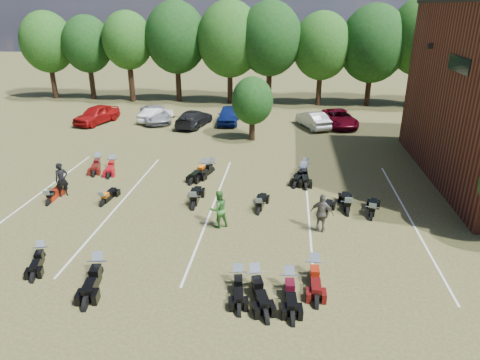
# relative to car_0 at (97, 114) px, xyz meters

# --- Properties ---
(ground) EXTENTS (160.00, 160.00, 0.00)m
(ground) POSITION_rel_car_0_xyz_m (16.31, -19.05, -0.80)
(ground) COLOR brown
(ground) RESTS_ON ground
(car_0) EXTENTS (3.24, 5.07, 1.61)m
(car_0) POSITION_rel_car_0_xyz_m (0.00, 0.00, 0.00)
(car_0) COLOR maroon
(car_0) RESTS_ON ground
(car_1) EXTENTS (2.46, 4.15, 1.29)m
(car_1) POSITION_rel_car_0_xyz_m (5.09, 1.23, -0.16)
(car_1) COLOR silver
(car_1) RESTS_ON ground
(car_2) EXTENTS (4.21, 5.52, 1.39)m
(car_2) POSITION_rel_car_0_xyz_m (5.07, 1.14, -0.11)
(car_2) COLOR gray
(car_2) RESTS_ON ground
(car_3) EXTENTS (2.90, 5.15, 1.41)m
(car_3) POSITION_rel_car_0_xyz_m (8.90, -0.00, -0.10)
(car_3) COLOR black
(car_3) RESTS_ON ground
(car_4) EXTENTS (1.98, 4.50, 1.51)m
(car_4) POSITION_rel_car_0_xyz_m (11.77, 1.35, -0.05)
(car_4) COLOR navy
(car_4) RESTS_ON ground
(car_5) EXTENTS (3.06, 4.53, 1.41)m
(car_5) POSITION_rel_car_0_xyz_m (19.25, 0.67, -0.10)
(car_5) COLOR #B5B6B1
(car_5) RESTS_ON ground
(car_6) EXTENTS (3.22, 5.39, 1.40)m
(car_6) POSITION_rel_car_0_xyz_m (21.59, 1.44, -0.10)
(car_6) COLOR #610516
(car_6) RESTS_ON ground
(car_7) EXTENTS (2.98, 5.55, 1.53)m
(car_7) POSITION_rel_car_0_xyz_m (28.11, -0.24, -0.04)
(car_7) COLOR #3C3C41
(car_7) RESTS_ON ground
(person_black) EXTENTS (0.82, 0.81, 1.92)m
(person_black) POSITION_rel_car_0_xyz_m (4.84, -15.51, 0.15)
(person_black) COLOR black
(person_black) RESTS_ON ground
(person_green) EXTENTS (1.14, 1.08, 1.86)m
(person_green) POSITION_rel_car_0_xyz_m (13.99, -18.12, 0.13)
(person_green) COLOR #32702A
(person_green) RESTS_ON ground
(person_grey) EXTENTS (1.18, 0.73, 1.87)m
(person_grey) POSITION_rel_car_0_xyz_m (18.81, -18.02, 0.13)
(person_grey) COLOR #5B564E
(person_grey) RESTS_ON ground
(motorcycle_1) EXTENTS (1.23, 2.17, 1.15)m
(motorcycle_1) POSITION_rel_car_0_xyz_m (7.10, -21.75, -0.80)
(motorcycle_1) COLOR black
(motorcycle_1) RESTS_ON ground
(motorcycle_2) EXTENTS (1.20, 2.63, 1.41)m
(motorcycle_2) POSITION_rel_car_0_xyz_m (9.98, -22.66, -0.80)
(motorcycle_2) COLOR black
(motorcycle_2) RESTS_ON ground
(motorcycle_3) EXTENTS (1.44, 2.58, 1.37)m
(motorcycle_3) POSITION_rel_car_0_xyz_m (16.09, -22.72, -0.80)
(motorcycle_3) COLOR black
(motorcycle_3) RESTS_ON ground
(motorcycle_4) EXTENTS (0.98, 2.24, 1.21)m
(motorcycle_4) POSITION_rel_car_0_xyz_m (15.44, -22.63, -0.80)
(motorcycle_4) COLOR black
(motorcycle_4) RESTS_ON ground
(motorcycle_5) EXTENTS (0.94, 2.43, 1.33)m
(motorcycle_5) POSITION_rel_car_0_xyz_m (17.35, -22.70, -0.80)
(motorcycle_5) COLOR black
(motorcycle_5) RESTS_ON ground
(motorcycle_6) EXTENTS (0.78, 2.39, 1.33)m
(motorcycle_6) POSITION_rel_car_0_xyz_m (18.31, -21.72, -0.80)
(motorcycle_6) COLOR #4B0B0A
(motorcycle_6) RESTS_ON ground
(motorcycle_7) EXTENTS (0.85, 2.14, 1.17)m
(motorcycle_7) POSITION_rel_car_0_xyz_m (4.57, -16.65, -0.80)
(motorcycle_7) COLOR #971D0B
(motorcycle_7) RESTS_ON ground
(motorcycle_8) EXTENTS (0.81, 2.09, 1.14)m
(motorcycle_8) POSITION_rel_car_0_xyz_m (7.49, -16.44, -0.80)
(motorcycle_8) COLOR black
(motorcycle_8) RESTS_ON ground
(motorcycle_9) EXTENTS (0.91, 2.53, 1.39)m
(motorcycle_9) POSITION_rel_car_0_xyz_m (12.34, -16.26, -0.80)
(motorcycle_9) COLOR black
(motorcycle_9) RESTS_ON ground
(motorcycle_10) EXTENTS (0.92, 2.27, 1.23)m
(motorcycle_10) POSITION_rel_car_0_xyz_m (15.78, -16.45, -0.80)
(motorcycle_10) COLOR black
(motorcycle_10) RESTS_ON ground
(motorcycle_11) EXTENTS (1.20, 2.23, 1.19)m
(motorcycle_11) POSITION_rel_car_0_xyz_m (19.05, -16.75, -0.80)
(motorcycle_11) COLOR black
(motorcycle_11) RESTS_ON ground
(motorcycle_12) EXTENTS (0.86, 2.45, 1.35)m
(motorcycle_12) POSITION_rel_car_0_xyz_m (20.26, -16.04, -0.80)
(motorcycle_12) COLOR black
(motorcycle_12) RESTS_ON ground
(motorcycle_13) EXTENTS (1.21, 2.33, 1.24)m
(motorcycle_13) POSITION_rel_car_0_xyz_m (21.39, -16.42, -0.80)
(motorcycle_13) COLOR black
(motorcycle_13) RESTS_ON ground
(motorcycle_14) EXTENTS (1.29, 2.48, 1.32)m
(motorcycle_14) POSITION_rel_car_0_xyz_m (4.79, -10.78, -0.80)
(motorcycle_14) COLOR #500E0B
(motorcycle_14) RESTS_ON ground
(motorcycle_15) EXTENTS (1.23, 2.42, 1.29)m
(motorcycle_15) POSITION_rel_car_0_xyz_m (5.87, -11.02, -0.80)
(motorcycle_15) COLOR #9B0B14
(motorcycle_15) RESTS_ON ground
(motorcycle_16) EXTENTS (1.42, 2.42, 1.29)m
(motorcycle_16) POSITION_rel_car_0_xyz_m (12.37, -10.95, -0.80)
(motorcycle_16) COLOR black
(motorcycle_16) RESTS_ON ground
(motorcycle_17) EXTENTS (1.36, 2.60, 1.39)m
(motorcycle_17) POSITION_rel_car_0_xyz_m (11.96, -11.30, -0.80)
(motorcycle_17) COLOR black
(motorcycle_17) RESTS_ON ground
(motorcycle_18) EXTENTS (1.31, 2.36, 1.25)m
(motorcycle_18) POSITION_rel_car_0_xyz_m (18.09, -11.31, -0.80)
(motorcycle_18) COLOR black
(motorcycle_18) RESTS_ON ground
(motorcycle_19) EXTENTS (0.91, 2.52, 1.38)m
(motorcycle_19) POSITION_rel_car_0_xyz_m (18.17, -11.22, -0.80)
(motorcycle_19) COLOR black
(motorcycle_19) RESTS_ON ground
(motorcycle_20) EXTENTS (1.25, 2.42, 1.29)m
(motorcycle_20) POSITION_rel_car_0_xyz_m (18.28, -10.36, -0.80)
(motorcycle_20) COLOR black
(motorcycle_20) RESTS_ON ground
(tree_line) EXTENTS (56.00, 6.00, 9.79)m
(tree_line) POSITION_rel_car_0_xyz_m (15.31, 9.95, 5.51)
(tree_line) COLOR black
(tree_line) RESTS_ON ground
(young_tree_midfield) EXTENTS (3.20, 3.20, 4.70)m
(young_tree_midfield) POSITION_rel_car_0_xyz_m (14.31, -3.55, 2.29)
(young_tree_midfield) COLOR black
(young_tree_midfield) RESTS_ON ground
(parking_lines) EXTENTS (20.10, 14.00, 0.01)m
(parking_lines) POSITION_rel_car_0_xyz_m (13.31, -16.05, -0.80)
(parking_lines) COLOR silver
(parking_lines) RESTS_ON ground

